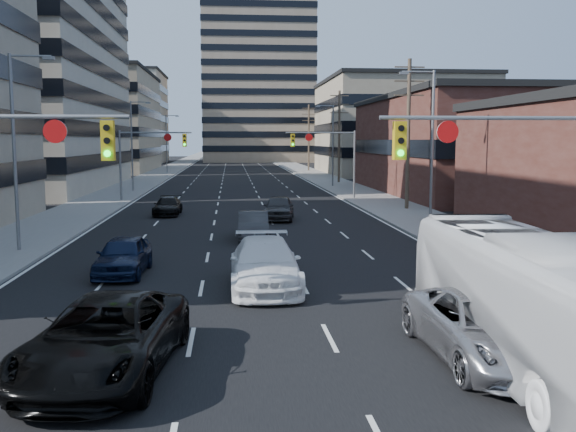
% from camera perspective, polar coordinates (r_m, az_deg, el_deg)
% --- Properties ---
extents(road_surface, '(18.00, 300.00, 0.02)m').
position_cam_1_polar(road_surface, '(140.24, -4.82, 4.63)').
color(road_surface, black).
rests_on(road_surface, ground).
extents(sidewalk_left, '(5.00, 300.00, 0.15)m').
position_cam_1_polar(sidewalk_left, '(140.65, -9.53, 4.59)').
color(sidewalk_left, slate).
rests_on(sidewalk_left, ground).
extents(sidewalk_right, '(5.00, 300.00, 0.15)m').
position_cam_1_polar(sidewalk_right, '(140.77, -0.12, 4.69)').
color(sidewalk_right, slate).
rests_on(sidewalk_right, ground).
extents(office_left_far, '(20.00, 30.00, 16.00)m').
position_cam_1_polar(office_left_far, '(112.61, -17.20, 7.90)').
color(office_left_far, gray).
rests_on(office_left_far, ground).
extents(storefront_right_mid, '(20.00, 30.00, 9.00)m').
position_cam_1_polar(storefront_right_mid, '(65.03, 17.34, 5.87)').
color(storefront_right_mid, '#472119').
rests_on(storefront_right_mid, ground).
extents(office_right_far, '(22.00, 28.00, 14.00)m').
position_cam_1_polar(office_right_far, '(101.48, 9.67, 7.70)').
color(office_right_far, gray).
rests_on(office_right_far, ground).
extents(apartment_tower, '(26.00, 26.00, 58.00)m').
position_cam_1_polar(apartment_tower, '(162.05, -2.77, 15.21)').
color(apartment_tower, gray).
rests_on(apartment_tower, ground).
extents(bg_block_left, '(24.00, 24.00, 20.00)m').
position_cam_1_polar(bg_block_left, '(152.67, -15.56, 8.33)').
color(bg_block_left, '#ADA089').
rests_on(bg_block_left, ground).
extents(bg_block_right, '(22.00, 22.00, 12.00)m').
position_cam_1_polar(bg_block_right, '(143.92, 8.10, 7.02)').
color(bg_block_right, gray).
rests_on(bg_block_right, ground).
extents(signal_near_right, '(6.59, 0.33, 6.00)m').
position_cam_1_polar(signal_near_right, '(19.92, 19.22, 3.98)').
color(signal_near_right, slate).
rests_on(signal_near_right, ground).
extents(signal_far_left, '(6.09, 0.33, 6.00)m').
position_cam_1_polar(signal_far_left, '(55.58, -12.35, 5.71)').
color(signal_far_left, slate).
rests_on(signal_far_left, ground).
extents(signal_far_right, '(6.09, 0.33, 6.00)m').
position_cam_1_polar(signal_far_right, '(55.78, 3.59, 5.86)').
color(signal_far_right, slate).
rests_on(signal_far_right, ground).
extents(utility_pole_block, '(2.20, 0.28, 11.00)m').
position_cam_1_polar(utility_pole_block, '(47.93, 10.64, 7.38)').
color(utility_pole_block, '#4C3D2D').
rests_on(utility_pole_block, ground).
extents(utility_pole_midblock, '(2.20, 0.28, 11.00)m').
position_cam_1_polar(utility_pole_midblock, '(77.24, 4.57, 7.19)').
color(utility_pole_midblock, '#4C3D2D').
rests_on(utility_pole_midblock, ground).
extents(utility_pole_distant, '(2.20, 0.28, 11.00)m').
position_cam_1_polar(utility_pole_distant, '(106.93, 1.85, 7.08)').
color(utility_pole_distant, '#4C3D2D').
rests_on(utility_pole_distant, ground).
extents(streetlight_left_near, '(2.03, 0.22, 9.00)m').
position_cam_1_polar(streetlight_left_near, '(31.63, -22.91, 6.03)').
color(streetlight_left_near, slate).
rests_on(streetlight_left_near, ground).
extents(streetlight_left_mid, '(2.03, 0.22, 9.00)m').
position_cam_1_polar(streetlight_left_mid, '(65.85, -13.58, 6.47)').
color(streetlight_left_mid, slate).
rests_on(streetlight_left_mid, ground).
extents(streetlight_left_far, '(2.03, 0.22, 9.00)m').
position_cam_1_polar(streetlight_left_far, '(100.60, -10.66, 6.58)').
color(streetlight_left_far, slate).
rests_on(streetlight_left_far, ground).
extents(streetlight_right_near, '(2.03, 0.22, 9.00)m').
position_cam_1_polar(streetlight_right_near, '(36.85, 12.46, 6.43)').
color(streetlight_right_near, slate).
rests_on(streetlight_right_near, ground).
extents(streetlight_right_far, '(2.03, 0.22, 9.00)m').
position_cam_1_polar(streetlight_right_far, '(71.01, 3.89, 6.65)').
color(streetlight_right_far, slate).
rests_on(streetlight_right_far, ground).
extents(black_pickup, '(3.50, 6.35, 1.68)m').
position_cam_1_polar(black_pickup, '(14.91, -15.94, -10.36)').
color(black_pickup, black).
rests_on(black_pickup, ground).
extents(white_van, '(2.43, 5.90, 1.71)m').
position_cam_1_polar(white_van, '(22.50, -2.06, -4.29)').
color(white_van, white).
rests_on(white_van, ground).
extents(silver_suv, '(2.80, 5.76, 1.58)m').
position_cam_1_polar(silver_suv, '(15.96, 17.19, -9.46)').
color(silver_suv, '#A2A2A6').
rests_on(silver_suv, ground).
extents(transit_bus, '(3.03, 11.29, 3.12)m').
position_cam_1_polar(transit_bus, '(15.36, 21.28, -7.28)').
color(transit_bus, white).
rests_on(transit_bus, ground).
extents(sedan_blue, '(1.93, 4.47, 1.50)m').
position_cam_1_polar(sedan_blue, '(25.50, -14.44, -3.42)').
color(sedan_blue, black).
rests_on(sedan_blue, ground).
extents(sedan_grey_center, '(1.63, 4.43, 1.45)m').
position_cam_1_polar(sedan_grey_center, '(33.47, -3.11, -0.87)').
color(sedan_grey_center, '#303033').
rests_on(sedan_grey_center, ground).
extents(sedan_black_far, '(1.86, 4.34, 1.25)m').
position_cam_1_polar(sedan_black_far, '(45.04, -10.64, 0.86)').
color(sedan_black_far, black).
rests_on(sedan_black_far, ground).
extents(sedan_grey_right, '(2.43, 4.85, 1.59)m').
position_cam_1_polar(sedan_grey_right, '(41.67, -0.83, 0.74)').
color(sedan_grey_right, '#303032').
rests_on(sedan_grey_right, ground).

